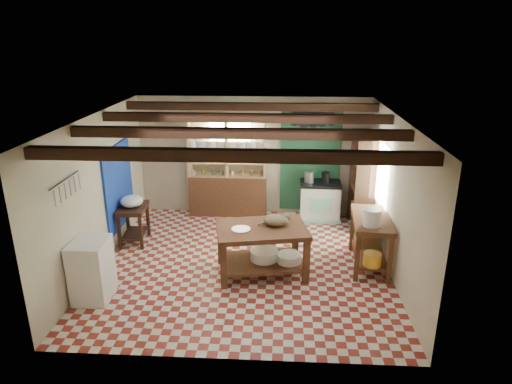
# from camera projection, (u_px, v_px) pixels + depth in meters

# --- Properties ---
(floor) EXTENTS (5.00, 5.00, 0.02)m
(floor) POSITION_uv_depth(u_px,v_px,m) (244.00, 264.00, 8.08)
(floor) COLOR maroon
(floor) RESTS_ON ground
(ceiling) EXTENTS (5.00, 5.00, 0.02)m
(ceiling) POSITION_uv_depth(u_px,v_px,m) (243.00, 117.00, 7.22)
(ceiling) COLOR #4E4E53
(ceiling) RESTS_ON wall_back
(wall_back) EXTENTS (5.00, 0.04, 2.60)m
(wall_back) POSITION_uv_depth(u_px,v_px,m) (253.00, 156.00, 10.00)
(wall_back) COLOR beige
(wall_back) RESTS_ON floor
(wall_front) EXTENTS (5.00, 0.04, 2.60)m
(wall_front) POSITION_uv_depth(u_px,v_px,m) (225.00, 267.00, 5.29)
(wall_front) COLOR beige
(wall_front) RESTS_ON floor
(wall_left) EXTENTS (0.04, 5.00, 2.60)m
(wall_left) POSITION_uv_depth(u_px,v_px,m) (98.00, 192.00, 7.79)
(wall_left) COLOR beige
(wall_left) RESTS_ON floor
(wall_right) EXTENTS (0.04, 5.00, 2.60)m
(wall_right) POSITION_uv_depth(u_px,v_px,m) (395.00, 198.00, 7.51)
(wall_right) COLOR beige
(wall_right) RESTS_ON floor
(ceiling_beams) EXTENTS (5.00, 3.80, 0.15)m
(ceiling_beams) POSITION_uv_depth(u_px,v_px,m) (243.00, 125.00, 7.26)
(ceiling_beams) COLOR #361E13
(ceiling_beams) RESTS_ON ceiling
(blue_wall_patch) EXTENTS (0.04, 1.40, 1.60)m
(blue_wall_patch) POSITION_uv_depth(u_px,v_px,m) (119.00, 186.00, 8.70)
(blue_wall_patch) COLOR #1739AD
(blue_wall_patch) RESTS_ON wall_left
(green_wall_patch) EXTENTS (1.30, 0.04, 2.30)m
(green_wall_patch) POSITION_uv_depth(u_px,v_px,m) (310.00, 160.00, 9.92)
(green_wall_patch) COLOR #215233
(green_wall_patch) RESTS_ON wall_back
(window_back) EXTENTS (0.90, 0.02, 0.80)m
(window_back) POSITION_uv_depth(u_px,v_px,m) (230.00, 138.00, 9.88)
(window_back) COLOR white
(window_back) RESTS_ON wall_back
(window_right) EXTENTS (0.02, 1.30, 1.20)m
(window_right) POSITION_uv_depth(u_px,v_px,m) (382.00, 174.00, 8.42)
(window_right) COLOR white
(window_right) RESTS_ON wall_right
(utensil_rail) EXTENTS (0.06, 0.90, 0.28)m
(utensil_rail) POSITION_uv_depth(u_px,v_px,m) (66.00, 188.00, 6.49)
(utensil_rail) COLOR black
(utensil_rail) RESTS_ON wall_left
(pot_rack) EXTENTS (0.86, 0.12, 0.36)m
(pot_rack) POSITION_uv_depth(u_px,v_px,m) (313.00, 121.00, 9.22)
(pot_rack) COLOR black
(pot_rack) RESTS_ON ceiling
(shelving_unit) EXTENTS (1.70, 0.34, 2.20)m
(shelving_unit) POSITION_uv_depth(u_px,v_px,m) (227.00, 167.00, 9.92)
(shelving_unit) COLOR #DDB57F
(shelving_unit) RESTS_ON floor
(tall_rack) EXTENTS (0.40, 0.86, 2.00)m
(tall_rack) POSITION_uv_depth(u_px,v_px,m) (362.00, 181.00, 9.32)
(tall_rack) COLOR #361E13
(tall_rack) RESTS_ON floor
(work_table) EXTENTS (1.63, 1.24, 0.84)m
(work_table) POSITION_uv_depth(u_px,v_px,m) (262.00, 250.00, 7.65)
(work_table) COLOR brown
(work_table) RESTS_ON floor
(stove) EXTENTS (0.87, 0.60, 0.84)m
(stove) POSITION_uv_depth(u_px,v_px,m) (320.00, 201.00, 9.88)
(stove) COLOR silver
(stove) RESTS_ON floor
(prep_table) EXTENTS (0.55, 0.77, 0.74)m
(prep_table) POSITION_uv_depth(u_px,v_px,m) (134.00, 224.00, 8.80)
(prep_table) COLOR #361E13
(prep_table) RESTS_ON floor
(white_cabinet) EXTENTS (0.54, 0.64, 0.94)m
(white_cabinet) POSITION_uv_depth(u_px,v_px,m) (92.00, 270.00, 6.91)
(white_cabinet) COLOR white
(white_cabinet) RESTS_ON floor
(right_counter) EXTENTS (0.72, 1.31, 0.91)m
(right_counter) POSITION_uv_depth(u_px,v_px,m) (370.00, 242.00, 7.88)
(right_counter) COLOR brown
(right_counter) RESTS_ON floor
(cat) EXTENTS (0.51, 0.45, 0.19)m
(cat) POSITION_uv_depth(u_px,v_px,m) (276.00, 220.00, 7.56)
(cat) COLOR #998359
(cat) RESTS_ON work_table
(steel_tray) EXTENTS (0.36, 0.36, 0.02)m
(steel_tray) POSITION_uv_depth(u_px,v_px,m) (241.00, 229.00, 7.42)
(steel_tray) COLOR #AFAEB6
(steel_tray) RESTS_ON work_table
(basin_large) EXTENTS (0.56, 0.56, 0.17)m
(basin_large) POSITION_uv_depth(u_px,v_px,m) (264.00, 255.00, 7.74)
(basin_large) COLOR white
(basin_large) RESTS_ON work_table
(basin_small) EXTENTS (0.47, 0.47, 0.14)m
(basin_small) POSITION_uv_depth(u_px,v_px,m) (289.00, 258.00, 7.66)
(basin_small) COLOR white
(basin_small) RESTS_ON work_table
(kettle_left) EXTENTS (0.21, 0.21, 0.23)m
(kettle_left) POSITION_uv_depth(u_px,v_px,m) (309.00, 177.00, 9.72)
(kettle_left) COLOR #AFAEB6
(kettle_left) RESTS_ON stove
(kettle_right) EXTENTS (0.18, 0.18, 0.22)m
(kettle_right) POSITION_uv_depth(u_px,v_px,m) (326.00, 177.00, 9.70)
(kettle_right) COLOR black
(kettle_right) RESTS_ON stove
(enamel_bowl) EXTENTS (0.45, 0.45, 0.21)m
(enamel_bowl) POSITION_uv_depth(u_px,v_px,m) (132.00, 201.00, 8.64)
(enamel_bowl) COLOR white
(enamel_bowl) RESTS_ON prep_table
(white_bucket) EXTENTS (0.30, 0.30, 0.28)m
(white_bucket) POSITION_uv_depth(u_px,v_px,m) (372.00, 217.00, 7.36)
(white_bucket) COLOR white
(white_bucket) RESTS_ON right_counter
(wicker_basket) EXTENTS (0.47, 0.39, 0.31)m
(wicker_basket) POSITION_uv_depth(u_px,v_px,m) (368.00, 237.00, 8.18)
(wicker_basket) COLOR olive
(wicker_basket) RESTS_ON right_counter
(yellow_tub) EXTENTS (0.31, 0.31, 0.21)m
(yellow_tub) POSITION_uv_depth(u_px,v_px,m) (372.00, 259.00, 7.50)
(yellow_tub) COLOR gold
(yellow_tub) RESTS_ON right_counter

